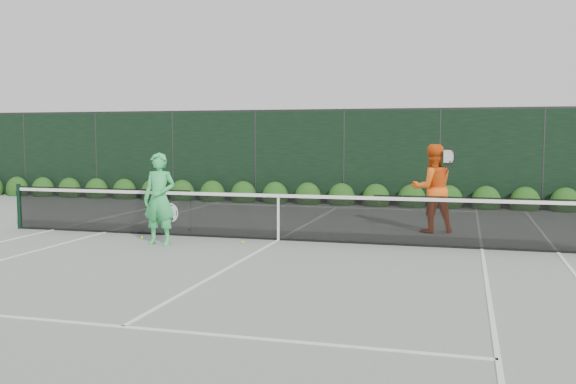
# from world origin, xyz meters

# --- Properties ---
(ground) EXTENTS (80.00, 80.00, 0.00)m
(ground) POSITION_xyz_m (0.00, 0.00, 0.00)
(ground) COLOR gray
(ground) RESTS_ON ground
(tennis_net) EXTENTS (12.90, 0.10, 1.07)m
(tennis_net) POSITION_xyz_m (-0.02, 0.00, 0.53)
(tennis_net) COLOR black
(tennis_net) RESTS_ON ground
(player_woman) EXTENTS (0.69, 0.45, 1.86)m
(player_woman) POSITION_xyz_m (-2.16, -1.15, 0.93)
(player_woman) COLOR #3AC765
(player_woman) RESTS_ON ground
(player_man) EXTENTS (1.19, 1.07, 2.01)m
(player_man) POSITION_xyz_m (3.06, 2.02, 1.01)
(player_man) COLOR #F85F14
(player_man) RESTS_ON ground
(court_lines) EXTENTS (11.03, 23.83, 0.01)m
(court_lines) POSITION_xyz_m (0.00, 0.00, 0.01)
(court_lines) COLOR white
(court_lines) RESTS_ON ground
(windscreen_fence) EXTENTS (32.00, 21.07, 3.06)m
(windscreen_fence) POSITION_xyz_m (0.00, -2.71, 1.51)
(windscreen_fence) COLOR black
(windscreen_fence) RESTS_ON ground
(hedge_row) EXTENTS (31.66, 0.65, 0.94)m
(hedge_row) POSITION_xyz_m (-0.00, 7.15, 0.23)
(hedge_row) COLOR #0F380F
(hedge_row) RESTS_ON ground
(tennis_balls) EXTENTS (2.34, 1.50, 0.07)m
(tennis_balls) POSITION_xyz_m (-1.93, -0.17, 0.03)
(tennis_balls) COLOR #A8D830
(tennis_balls) RESTS_ON ground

